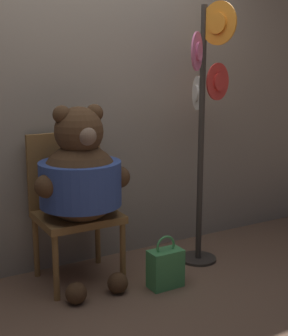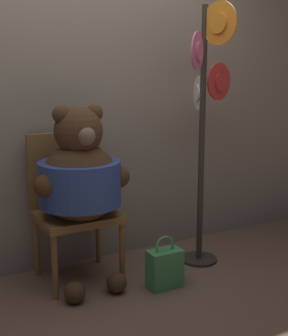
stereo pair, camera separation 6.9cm
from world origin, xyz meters
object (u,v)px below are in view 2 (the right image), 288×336
Objects in this scene: teddy_bear at (80,178)px; handbag_on_ground at (165,268)px; chair at (73,201)px; hat_display_rack at (206,114)px.

teddy_bear is 3.37× the size of handbag_on_ground.
teddy_bear is (-0.00, -0.16, 0.20)m from chair.
hat_display_rack reaches higher than teddy_bear.
teddy_bear is 1.03m from hat_display_rack.
teddy_bear reaches higher than chair.
chair is at bearing 166.29° from hat_display_rack.
teddy_bear is 0.83m from handbag_on_ground.
chair is 2.79× the size of handbag_on_ground.
hat_display_rack is (0.95, -0.23, 0.58)m from chair.
hat_display_rack is at bearing -13.71° from chair.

